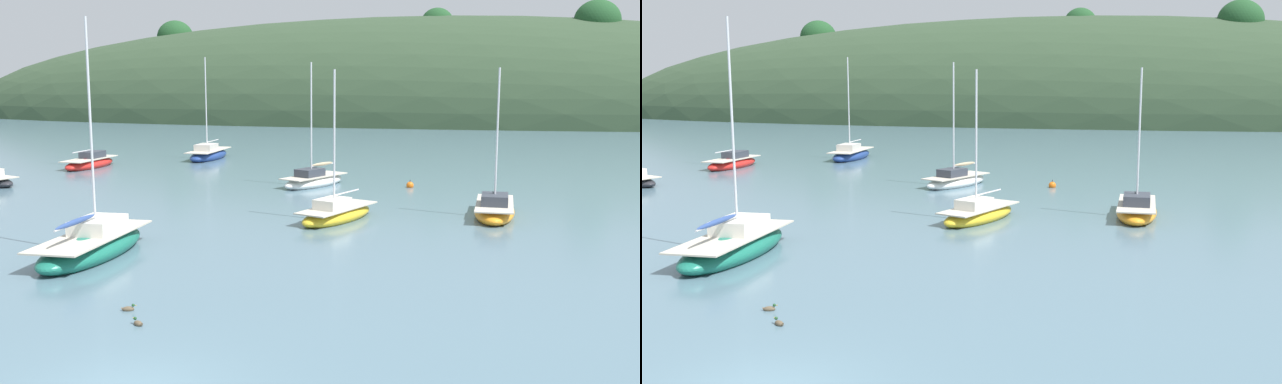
% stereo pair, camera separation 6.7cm
% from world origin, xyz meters
% --- Properties ---
extents(far_shoreline_hill, '(150.00, 36.00, 31.19)m').
position_xyz_m(far_shoreline_hill, '(-0.01, 94.82, 0.03)').
color(far_shoreline_hill, '#2D422B').
rests_on(far_shoreline_hill, ground).
extents(sailboat_blue_center, '(2.34, 6.66, 8.94)m').
position_xyz_m(sailboat_blue_center, '(-6.70, 10.93, 0.41)').
color(sailboat_blue_center, '#196B56').
rests_on(sailboat_blue_center, ground).
extents(sailboat_black_sloop, '(2.16, 5.54, 8.14)m').
position_xyz_m(sailboat_black_sloop, '(-20.15, 34.86, 0.35)').
color(sailboat_black_sloop, red).
rests_on(sailboat_black_sloop, ground).
extents(sailboat_red_portside, '(2.09, 6.03, 8.17)m').
position_xyz_m(sailboat_red_portside, '(-13.64, 41.66, 0.37)').
color(sailboat_red_portside, navy).
rests_on(sailboat_red_portside, ground).
extents(sailboat_navy_dinghy, '(2.05, 5.53, 7.16)m').
position_xyz_m(sailboat_navy_dinghy, '(8.04, 21.77, 0.34)').
color(sailboat_navy_dinghy, orange).
rests_on(sailboat_navy_dinghy, ground).
extents(sailboat_orange_cutter, '(3.79, 5.33, 7.54)m').
position_xyz_m(sailboat_orange_cutter, '(-2.41, 29.55, 0.34)').
color(sailboat_orange_cutter, white).
rests_on(sailboat_orange_cutter, ground).
extents(sailboat_yellow_far, '(3.52, 5.37, 7.06)m').
position_xyz_m(sailboat_yellow_far, '(0.91, 19.38, 0.33)').
color(sailboat_yellow_far, gold).
rests_on(sailboat_yellow_far, ground).
extents(mooring_buoy_channel, '(0.44, 0.44, 0.54)m').
position_xyz_m(mooring_buoy_channel, '(3.34, 30.11, 0.12)').
color(mooring_buoy_channel, orange).
rests_on(mooring_buoy_channel, ground).
extents(duck_lone_left, '(0.40, 0.34, 0.24)m').
position_xyz_m(duck_lone_left, '(-1.66, 4.21, 0.05)').
color(duck_lone_left, brown).
rests_on(duck_lone_left, ground).
extents(duck_trailing, '(0.42, 0.27, 0.24)m').
position_xyz_m(duck_trailing, '(-2.48, 5.29, 0.05)').
color(duck_trailing, brown).
rests_on(duck_trailing, ground).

